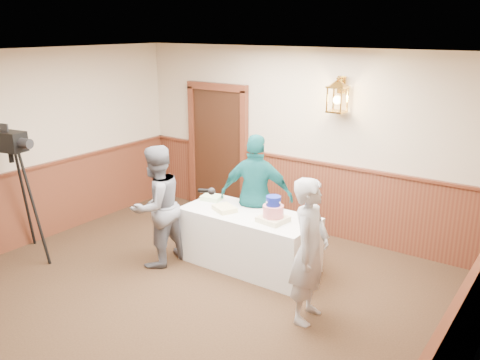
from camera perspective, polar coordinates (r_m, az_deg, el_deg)
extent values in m
plane|color=black|center=(5.72, -10.99, -16.10)|extent=(7.00, 7.00, 0.00)
cube|color=#C6B495|center=(7.81, 7.13, 4.31)|extent=(6.00, 0.02, 2.80)
cube|color=#C6B495|center=(3.70, 22.85, -11.71)|extent=(0.02, 7.00, 2.80)
cube|color=white|center=(4.82, -12.88, 13.08)|extent=(6.00, 7.00, 0.02)
cube|color=#522417|center=(8.02, 6.84, -1.65)|extent=(5.98, 0.04, 1.10)
cube|color=#562616|center=(7.84, 6.93, 2.27)|extent=(5.98, 0.07, 0.04)
cube|color=black|center=(8.69, -2.45, 3.35)|extent=(1.00, 0.06, 2.10)
cube|color=silver|center=(6.77, 0.98, -6.69)|extent=(1.80, 0.80, 0.75)
cube|color=beige|center=(6.35, 3.73, -4.41)|extent=(0.36, 0.36, 0.06)
cylinder|color=red|center=(6.31, 3.75, -3.50)|extent=(0.26, 0.26, 0.15)
cylinder|color=navy|center=(6.27, 3.77, -2.35)|extent=(0.18, 0.18, 0.12)
cube|color=#DECD84|center=(6.70, -1.75, -3.22)|extent=(0.37, 0.34, 0.06)
cube|color=#B3DB9A|center=(7.13, -3.17, -1.98)|extent=(0.31, 0.26, 0.06)
imported|color=slate|center=(6.76, -9.36, -2.94)|extent=(0.67, 0.83, 1.63)
cylinder|color=black|center=(5.86, -3.98, -1.21)|extent=(0.23, 0.10, 0.09)
sphere|color=black|center=(5.75, -3.20, -1.28)|extent=(0.08, 0.08, 0.08)
imported|color=#A5A6AC|center=(5.48, 7.84, -7.89)|extent=(0.46, 0.63, 1.61)
imported|color=#12595C|center=(6.93, 1.87, -1.85)|extent=(1.09, 0.74, 1.72)
cube|color=black|center=(7.25, -24.51, 3.98)|extent=(0.47, 0.31, 0.26)
cylinder|color=black|center=(7.04, -23.00, 3.81)|extent=(0.19, 0.16, 0.13)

